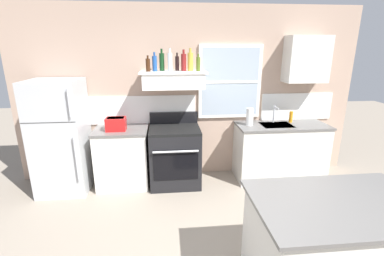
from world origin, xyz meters
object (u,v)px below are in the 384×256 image
object	(u,v)px
bottle_blue_liqueur	(155,63)
dish_soap_bottle	(291,117)
bottle_champagne_gold_foil	(190,61)
stove_range	(175,155)
toaster	(116,124)
bottle_clear_tall	(170,62)
bottle_olive_oil_square	(198,64)
bottle_red_label_wine	(184,62)
bottle_dark_green_wine	(162,62)
bottle_balsamic_dark	(177,63)
kitchen_island	(334,250)
refrigerator	(61,137)
bottle_brown_stout	(148,65)
paper_towel_roll	(250,117)

from	to	relation	value
bottle_blue_liqueur	dish_soap_bottle	size ratio (longest dim) A/B	1.49
bottle_champagne_gold_foil	stove_range	bearing A→B (deg)	-161.21
toaster	bottle_clear_tall	xyz separation A→B (m)	(0.81, 0.10, 0.87)
stove_range	bottle_olive_oil_square	bearing A→B (deg)	7.14
bottle_red_label_wine	bottle_olive_oil_square	world-z (taller)	bottle_red_label_wine
bottle_clear_tall	dish_soap_bottle	xyz separation A→B (m)	(1.92, 0.07, -0.88)
bottle_dark_green_wine	bottle_balsamic_dark	world-z (taller)	bottle_dark_green_wine
toaster	bottle_blue_liqueur	world-z (taller)	bottle_blue_liqueur
stove_range	bottle_blue_liqueur	world-z (taller)	bottle_blue_liqueur
bottle_balsamic_dark	bottle_red_label_wine	distance (m)	0.10
bottle_blue_liqueur	bottle_red_label_wine	bearing A→B (deg)	5.01
bottle_clear_tall	kitchen_island	distance (m)	2.95
bottle_dark_green_wine	bottle_champagne_gold_foil	distance (m)	0.41
bottle_dark_green_wine	dish_soap_bottle	bearing A→B (deg)	-0.25
refrigerator	bottle_brown_stout	world-z (taller)	bottle_brown_stout
bottle_brown_stout	bottle_champagne_gold_foil	size ratio (longest dim) A/B	0.69
toaster	stove_range	distance (m)	1.01
refrigerator	stove_range	distance (m)	1.69
bottle_olive_oil_square	dish_soap_bottle	xyz separation A→B (m)	(1.52, 0.09, -0.85)
bottle_brown_stout	bottle_blue_liqueur	world-z (taller)	bottle_blue_liqueur
bottle_balsamic_dark	bottle_champagne_gold_foil	size ratio (longest dim) A/B	0.80
toaster	bottle_olive_oil_square	size ratio (longest dim) A/B	1.22
toaster	bottle_balsamic_dark	size ratio (longest dim) A/B	1.15
kitchen_island	bottle_red_label_wine	bearing A→B (deg)	115.53
toaster	bottle_olive_oil_square	xyz separation A→B (m)	(1.21, 0.08, 0.84)
paper_towel_roll	kitchen_island	xyz separation A→B (m)	(0.07, -2.21, -0.59)
bottle_champagne_gold_foil	bottle_balsamic_dark	bearing A→B (deg)	164.11
refrigerator	toaster	distance (m)	0.82
toaster	bottle_red_label_wine	xyz separation A→B (m)	(1.00, 0.14, 0.86)
toaster	bottle_clear_tall	world-z (taller)	bottle_clear_tall
bottle_blue_liqueur	dish_soap_bottle	bearing A→B (deg)	1.93
bottle_olive_oil_square	dish_soap_bottle	bearing A→B (deg)	3.47
bottle_balsamic_dark	dish_soap_bottle	size ratio (longest dim) A/B	1.43
bottle_dark_green_wine	paper_towel_roll	world-z (taller)	bottle_dark_green_wine
bottle_red_label_wine	kitchen_island	distance (m)	2.89
refrigerator	dish_soap_bottle	size ratio (longest dim) A/B	9.18
refrigerator	kitchen_island	distance (m)	3.62
refrigerator	bottle_olive_oil_square	bearing A→B (deg)	1.94
refrigerator	bottle_olive_oil_square	distance (m)	2.26
bottle_champagne_gold_foil	bottle_blue_liqueur	bearing A→B (deg)	-177.88
bottle_blue_liqueur	bottle_dark_green_wine	world-z (taller)	bottle_dark_green_wine
refrigerator	paper_towel_roll	xyz separation A→B (m)	(2.82, 0.06, 0.22)
kitchen_island	refrigerator	bearing A→B (deg)	143.35
bottle_blue_liqueur	bottle_champagne_gold_foil	distance (m)	0.51
bottle_olive_oil_square	bottle_clear_tall	bearing A→B (deg)	176.94
bottle_clear_tall	bottle_red_label_wine	xyz separation A→B (m)	(0.20, 0.03, -0.01)
stove_range	bottle_dark_green_wine	size ratio (longest dim) A/B	3.49
bottle_dark_green_wine	dish_soap_bottle	xyz separation A→B (m)	(2.04, -0.01, -0.88)
refrigerator	stove_range	world-z (taller)	refrigerator
refrigerator	bottle_red_label_wine	world-z (taller)	bottle_red_label_wine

